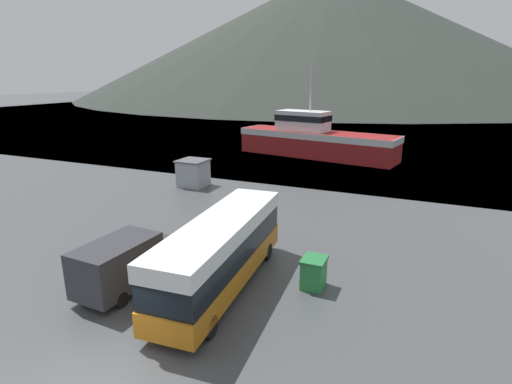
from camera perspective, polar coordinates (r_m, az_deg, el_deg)
ground_plane at (r=15.57m, az=-19.63°, el=-22.91°), size 400.00×400.00×0.00m
water_surface at (r=153.60m, az=20.53°, el=11.64°), size 240.00×240.00×0.00m
hill_backdrop at (r=199.30m, az=10.54°, el=21.16°), size 223.65×223.65×55.28m
tour_bus at (r=18.61m, az=-4.93°, el=-8.28°), size 3.20×10.47×3.38m
delivery_van at (r=19.77m, az=-18.04°, el=-9.44°), size 2.42×5.69×2.45m
fishing_boat at (r=50.05m, az=8.32°, el=7.53°), size 20.22×8.06×10.71m
storage_bin at (r=19.26m, az=8.23°, el=-11.30°), size 1.10×1.30×1.47m
dock_kiosk at (r=36.45m, az=-8.95°, el=2.73°), size 2.49×2.54×2.40m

